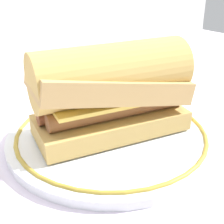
# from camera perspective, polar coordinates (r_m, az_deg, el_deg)

# --- Properties ---
(ground_plane) EXTENTS (1.50, 1.50, 0.00)m
(ground_plane) POSITION_cam_1_polar(r_m,az_deg,el_deg) (0.45, -0.15, -4.93)
(ground_plane) COLOR silver
(plate) EXTENTS (0.29, 0.29, 0.01)m
(plate) POSITION_cam_1_polar(r_m,az_deg,el_deg) (0.45, 0.00, -4.29)
(plate) COLOR white
(plate) RESTS_ON ground_plane
(sausage_sandwich) EXTENTS (0.22, 0.14, 0.12)m
(sausage_sandwich) POSITION_cam_1_polar(r_m,az_deg,el_deg) (0.42, 0.00, 4.03)
(sausage_sandwich) COLOR tan
(sausage_sandwich) RESTS_ON plate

